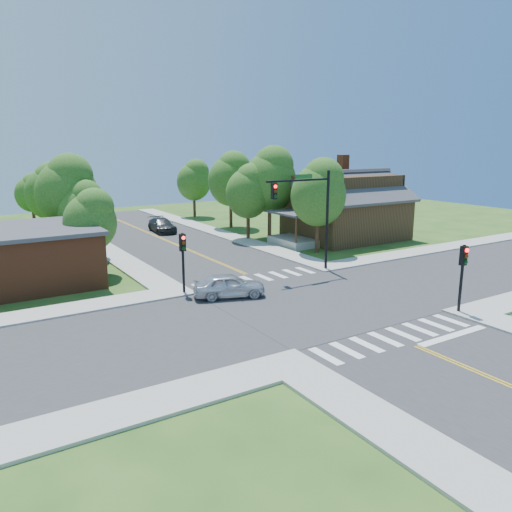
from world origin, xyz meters
TOP-DOWN VIEW (x-y plane):
  - ground at (0.00, 0.00)m, footprint 100.00×100.00m
  - road_ns at (0.00, 0.00)m, footprint 10.00×90.00m
  - road_ew at (0.00, 0.00)m, footprint 90.00×10.00m
  - intersection_patch at (0.00, 0.00)m, footprint 10.20×10.20m
  - sidewalk_ne at (15.82, 15.82)m, footprint 40.00×40.00m
  - crosswalk_north at (0.00, 6.20)m, footprint 8.85×2.00m
  - crosswalk_south at (0.00, -6.20)m, footprint 8.85×2.00m
  - centerline at (0.00, 0.00)m, footprint 0.30×90.00m
  - stop_bar at (2.50, -7.60)m, footprint 4.60×0.45m
  - signal_mast_ne at (3.91, 5.59)m, footprint 5.30×0.42m
  - signal_pole_se at (5.60, -5.62)m, footprint 0.34×0.42m
  - signal_pole_nw at (-5.60, 5.58)m, footprint 0.34×0.42m
  - house_ne at (15.11, 14.23)m, footprint 13.05×8.80m
  - building_nw at (-14.20, 13.20)m, footprint 10.40×8.40m
  - tree_e_a at (8.93, 10.61)m, footprint 4.68×4.44m
  - tree_e_b at (9.23, 18.35)m, footprint 5.23×4.97m
  - tree_e_c at (9.08, 25.77)m, footprint 4.89×4.65m
  - tree_e_d at (9.20, 35.36)m, footprint 4.24×4.03m
  - tree_w_a at (-9.04, 13.06)m, footprint 3.60×3.42m
  - tree_w_b at (-9.00, 20.18)m, footprint 4.90×4.65m
  - tree_w_c at (-9.07, 27.49)m, footprint 4.37×4.15m
  - tree_w_d at (-9.22, 37.43)m, footprint 3.51×3.33m
  - tree_house at (7.01, 18.69)m, footprint 4.28×4.07m
  - tree_bldg at (-8.31, 18.52)m, footprint 3.72×3.54m
  - car_silver at (-3.59, 3.50)m, footprint 4.39×5.34m
  - car_dgrey at (1.42, 26.95)m, footprint 2.74×5.20m

SIDE VIEW (x-z plane):
  - ground at x=0.00m, z-range 0.00..0.00m
  - intersection_patch at x=0.00m, z-range -0.03..0.03m
  - stop_bar at x=2.50m, z-range -0.05..0.05m
  - road_ns at x=0.00m, z-range 0.00..0.04m
  - road_ew at x=0.00m, z-range 0.01..0.04m
  - crosswalk_north at x=0.00m, z-range 0.04..0.05m
  - crosswalk_south at x=0.00m, z-range 0.04..0.05m
  - centerline at x=0.00m, z-range 0.04..0.05m
  - sidewalk_ne at x=15.82m, z-range 0.00..0.14m
  - car_dgrey at x=1.42m, z-range 0.00..1.42m
  - car_silver at x=-3.59m, z-range 0.00..1.45m
  - building_nw at x=-14.20m, z-range 0.02..3.75m
  - signal_pole_se at x=5.60m, z-range 0.76..4.56m
  - signal_pole_nw at x=-5.60m, z-range 0.76..4.56m
  - house_ne at x=15.11m, z-range -0.23..6.88m
  - tree_w_d at x=-9.22m, z-range 0.92..6.88m
  - tree_w_a at x=-9.04m, z-range 0.95..7.07m
  - tree_bldg at x=-8.31m, z-range 0.98..7.31m
  - tree_e_d at x=9.20m, z-range 1.12..8.32m
  - tree_house at x=7.01m, z-range 1.13..8.40m
  - signal_mast_ne at x=3.91m, z-range 1.25..8.45m
  - tree_w_c at x=-9.07m, z-range 1.15..8.58m
  - tree_e_a at x=8.93m, z-range 1.23..9.18m
  - tree_e_c at x=9.08m, z-range 1.29..9.61m
  - tree_w_b at x=-9.00m, z-range 1.29..9.62m
  - tree_e_b at x=9.23m, z-range 1.38..10.28m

